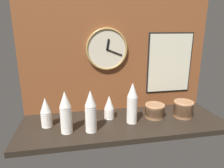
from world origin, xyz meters
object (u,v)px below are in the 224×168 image
(cup_stack_center, at_px, (109,107))
(cup_stack_center_left, at_px, (91,111))
(bowl_stack_right, at_px, (155,110))
(menu_board, at_px, (170,63))
(cup_stack_far_left, at_px, (46,112))
(cup_stack_center_right, at_px, (132,103))
(bowl_stack_far_right, at_px, (183,108))
(cup_stack_left, at_px, (66,112))
(wall_clock, at_px, (107,49))

(cup_stack_center, bearing_deg, cup_stack_center_left, -131.45)
(bowl_stack_right, xyz_separation_m, menu_board, (0.21, 0.22, 0.35))
(cup_stack_far_left, distance_m, cup_stack_center_right, 0.65)
(bowl_stack_far_right, relative_size, menu_board, 0.30)
(cup_stack_left, bearing_deg, wall_clock, 43.79)
(menu_board, bearing_deg, wall_clock, -179.12)
(cup_stack_center_left, distance_m, bowl_stack_right, 0.56)
(bowl_stack_right, bearing_deg, bowl_stack_far_right, -7.42)
(cup_stack_far_left, xyz_separation_m, menu_board, (1.07, 0.22, 0.29))
(cup_stack_center_right, xyz_separation_m, wall_clock, (-0.15, 0.27, 0.38))
(bowl_stack_right, height_order, bowl_stack_far_right, bowl_stack_far_right)
(cup_stack_center_left, bearing_deg, cup_stack_center_right, 13.55)
(menu_board, bearing_deg, cup_stack_center_right, -146.70)
(bowl_stack_right, bearing_deg, cup_stack_center_right, -165.14)
(cup_stack_left, xyz_separation_m, wall_clock, (0.35, 0.33, 0.39))
(cup_stack_far_left, xyz_separation_m, bowl_stack_right, (0.85, -0.00, -0.05))
(cup_stack_far_left, distance_m, wall_clock, 0.69)
(cup_stack_left, relative_size, cup_stack_far_left, 1.35)
(cup_stack_left, height_order, cup_stack_center_left, same)
(bowl_stack_far_right, bearing_deg, cup_stack_center_right, -176.82)
(cup_stack_center, xyz_separation_m, menu_board, (0.58, 0.17, 0.31))
(cup_stack_left, xyz_separation_m, cup_stack_center_left, (0.17, -0.02, 0.00))
(bowl_stack_right, bearing_deg, cup_stack_left, -170.49)
(wall_clock, bearing_deg, cup_stack_center_left, -116.71)
(cup_stack_left, xyz_separation_m, cup_stack_center, (0.34, 0.17, -0.06))
(cup_stack_center_left, distance_m, cup_stack_center_right, 0.33)
(wall_clock, bearing_deg, bowl_stack_far_right, -22.30)
(bowl_stack_far_right, xyz_separation_m, wall_clock, (-0.60, 0.25, 0.47))
(cup_stack_center_left, bearing_deg, menu_board, 25.50)
(cup_stack_center_right, bearing_deg, bowl_stack_right, 14.86)
(cup_stack_center_left, relative_size, bowl_stack_far_right, 1.89)
(cup_stack_far_left, bearing_deg, cup_stack_center_left, -22.91)
(cup_stack_far_left, bearing_deg, cup_stack_center, 5.89)
(cup_stack_left, relative_size, cup_stack_center_right, 0.95)
(cup_stack_center_right, xyz_separation_m, menu_board, (0.42, 0.28, 0.25))
(cup_stack_center_left, bearing_deg, cup_stack_far_left, 157.09)
(cup_stack_far_left, bearing_deg, bowl_stack_far_right, -1.70)
(bowl_stack_far_right, bearing_deg, wall_clock, 157.70)
(wall_clock, height_order, menu_board, wall_clock)
(cup_stack_center_right, bearing_deg, cup_stack_far_left, 174.91)
(cup_stack_far_left, bearing_deg, wall_clock, 23.24)
(cup_stack_center, xyz_separation_m, bowl_stack_far_right, (0.61, -0.08, -0.03))
(wall_clock, bearing_deg, menu_board, 0.88)
(cup_stack_far_left, bearing_deg, bowl_stack_right, -0.09)
(cup_stack_center_right, relative_size, cup_stack_center, 1.66)
(bowl_stack_right, distance_m, wall_clock, 0.64)
(cup_stack_center, relative_size, menu_board, 0.36)
(cup_stack_left, distance_m, cup_stack_far_left, 0.20)
(cup_stack_left, bearing_deg, cup_stack_center_right, 7.17)
(bowl_stack_far_right, bearing_deg, cup_stack_center_left, -172.41)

